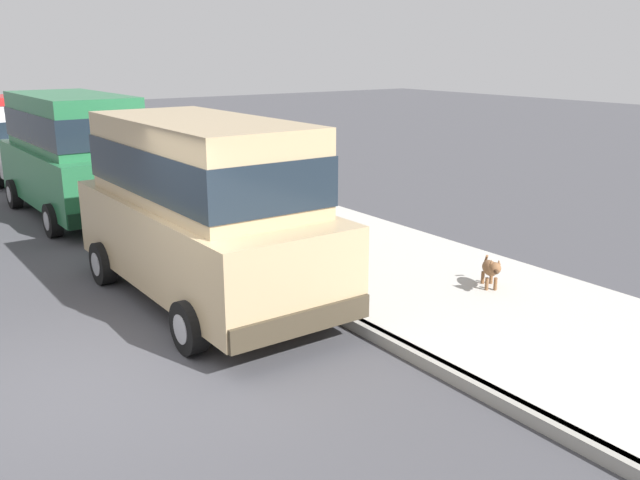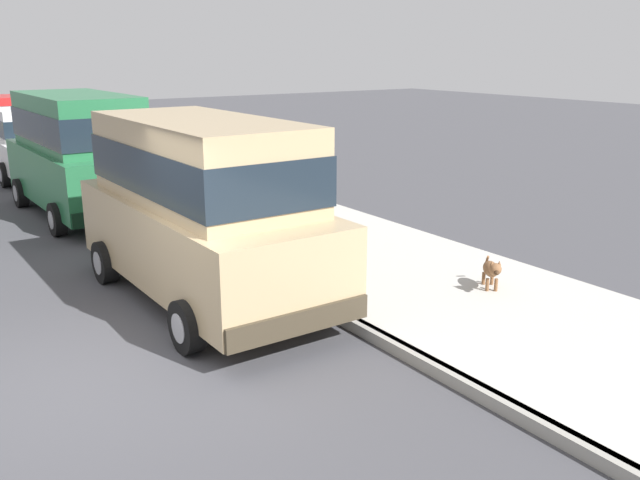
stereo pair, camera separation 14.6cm
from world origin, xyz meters
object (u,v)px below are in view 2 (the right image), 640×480
(dog_brown, at_px, (492,270))
(fire_hydrant, at_px, (303,251))
(car_green_van, at_px, (79,149))
(car_tan_van, at_px, (202,202))
(car_white_hatchback, at_px, (29,142))

(dog_brown, distance_m, fire_hydrant, 2.75)
(car_green_van, height_order, fire_hydrant, car_green_van)
(dog_brown, height_order, fire_hydrant, fire_hydrant)
(car_green_van, bearing_deg, fire_hydrant, -76.58)
(car_tan_van, height_order, dog_brown, car_tan_van)
(car_white_hatchback, bearing_deg, car_tan_van, -90.08)
(car_green_van, bearing_deg, dog_brown, -68.55)
(car_tan_van, bearing_deg, fire_hydrant, -6.22)
(car_white_hatchback, bearing_deg, dog_brown, -76.33)
(dog_brown, bearing_deg, car_white_hatchback, 103.67)
(car_tan_van, relative_size, dog_brown, 7.73)
(car_white_hatchback, bearing_deg, car_green_van, -90.06)
(car_green_van, distance_m, dog_brown, 9.06)
(fire_hydrant, bearing_deg, car_white_hatchback, 97.46)
(car_white_hatchback, height_order, fire_hydrant, car_white_hatchback)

